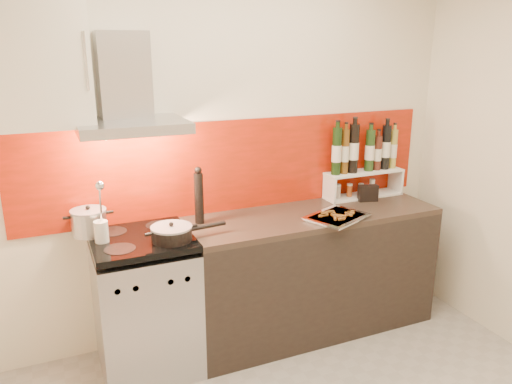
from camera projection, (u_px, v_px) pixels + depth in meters
name	position (u px, v px, depth m)	size (l,w,h in m)	color
back_wall	(230.00, 154.00, 3.46)	(3.40, 0.02, 2.60)	silver
backsplash	(238.00, 165.00, 3.49)	(3.00, 0.02, 0.64)	maroon
range_stove	(146.00, 305.00, 3.17)	(0.60, 0.60, 0.91)	#B7B7BA
counter	(311.00, 271.00, 3.63)	(1.80, 0.60, 0.90)	black
range_hood	(127.00, 96.00, 2.92)	(0.62, 0.50, 0.61)	#B7B7BA
upper_cabinet	(20.00, 61.00, 2.64)	(0.70, 0.35, 0.72)	white
stock_pot	(89.00, 222.00, 3.05)	(0.22, 0.22, 0.19)	#B7B7BA
saute_pan	(173.00, 233.00, 2.97)	(0.48, 0.25, 0.11)	black
utensil_jar	(101.00, 225.00, 2.92)	(0.08, 0.13, 0.40)	silver
pepper_mill	(199.00, 196.00, 3.24)	(0.06, 0.06, 0.38)	black
step_shelf	(364.00, 161.00, 3.79)	(0.63, 0.17, 0.57)	white
caddy_box	(368.00, 193.00, 3.74)	(0.14, 0.06, 0.12)	black
baking_tray	(337.00, 217.00, 3.36)	(0.49, 0.44, 0.03)	silver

